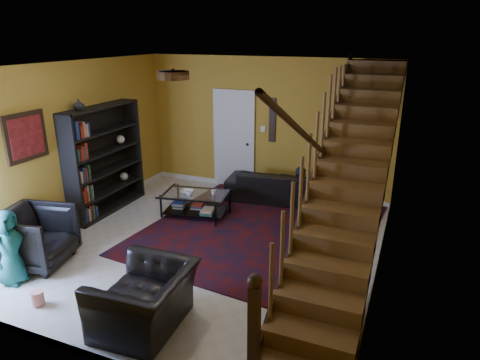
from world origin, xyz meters
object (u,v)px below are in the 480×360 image
at_px(sofa, 281,186).
at_px(coffee_table, 196,203).
at_px(bookshelf, 105,162).
at_px(armchair_left, 36,237).
at_px(armchair_right, 145,300).

relative_size(sofa, coffee_table, 1.68).
bearing_deg(sofa, bookshelf, 24.01).
xyz_separation_m(sofa, armchair_left, (-2.55, -3.76, 0.11)).
height_order(sofa, armchair_left, armchair_left).
height_order(armchair_right, coffee_table, armchair_right).
height_order(bookshelf, armchair_right, bookshelf).
height_order(bookshelf, armchair_left, bookshelf).
relative_size(armchair_left, armchair_right, 0.85).
relative_size(sofa, armchair_left, 2.29).
xyz_separation_m(bookshelf, coffee_table, (1.68, 0.36, -0.71)).
bearing_deg(sofa, armchair_left, 49.56).
distance_m(armchair_left, coffee_table, 2.77).
xyz_separation_m(bookshelf, armchair_left, (0.35, -2.06, -0.54)).
bearing_deg(sofa, armchair_right, 80.31).
height_order(sofa, coffee_table, sofa).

